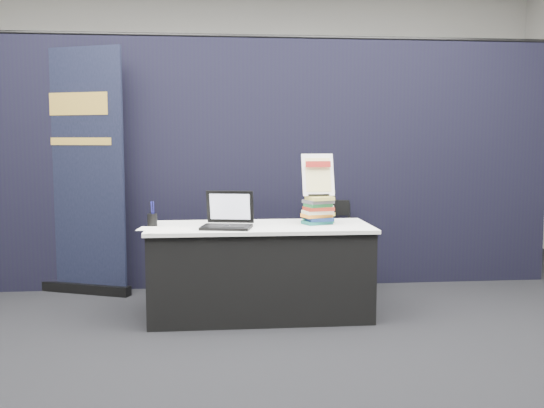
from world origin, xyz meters
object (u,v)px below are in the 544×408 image
(book_stack_tall, at_px, (318,210))
(book_stack_short, at_px, (318,214))
(stacking_chair, at_px, (333,241))
(laptop, at_px, (226,219))
(display_table, at_px, (260,271))
(info_sign, at_px, (318,175))
(pullup_banner, at_px, (80,186))

(book_stack_tall, relative_size, book_stack_short, 1.00)
(book_stack_short, relative_size, stacking_chair, 0.29)
(laptop, relative_size, stacking_chair, 0.50)
(display_table, xyz_separation_m, book_stack_short, (0.50, 0.11, 0.45))
(stacking_chair, bearing_deg, info_sign, -94.84)
(display_table, height_order, laptop, laptop)
(book_stack_short, bearing_deg, pullup_banner, 158.99)
(book_stack_short, distance_m, info_sign, 0.33)
(book_stack_tall, bearing_deg, book_stack_short, 80.47)
(info_sign, height_order, stacking_chair, info_sign)
(pullup_banner, height_order, stacking_chair, pullup_banner)
(book_stack_short, distance_m, stacking_chair, 0.79)
(laptop, distance_m, pullup_banner, 1.69)
(laptop, height_order, book_stack_tall, laptop)
(info_sign, bearing_deg, laptop, -171.56)
(book_stack_tall, height_order, info_sign, info_sign)
(book_stack_tall, relative_size, pullup_banner, 0.11)
(display_table, bearing_deg, book_stack_short, 12.46)
(laptop, relative_size, pullup_banner, 0.19)
(laptop, bearing_deg, pullup_banner, 154.34)
(display_table, relative_size, laptop, 4.22)
(display_table, xyz_separation_m, stacking_chair, (0.76, 0.77, 0.10))
(book_stack_short, xyz_separation_m, pullup_banner, (-2.10, 0.81, 0.19))
(pullup_banner, bearing_deg, book_stack_short, 0.86)
(book_stack_tall, xyz_separation_m, info_sign, (0.00, 0.03, 0.28))
(book_stack_short, height_order, stacking_chair, book_stack_short)
(display_table, bearing_deg, book_stack_tall, 2.02)
(pullup_banner, bearing_deg, laptop, -15.76)
(info_sign, bearing_deg, book_stack_tall, -93.30)
(laptop, xyz_separation_m, book_stack_short, (0.77, 0.22, 0.01))
(book_stack_short, xyz_separation_m, info_sign, (-0.02, -0.06, 0.32))
(info_sign, bearing_deg, display_table, -177.66)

